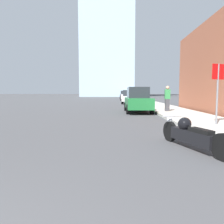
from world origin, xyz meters
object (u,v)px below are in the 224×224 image
object	(u,v)px
parked_car_white	(129,97)
parked_car_silver	(125,96)
motorcycle	(190,134)
stop_sign	(218,84)
parked_car_black	(124,95)
parked_car_green	(138,100)
pedestrian	(167,98)

from	to	relation	value
parked_car_white	parked_car_silver	size ratio (longest dim) A/B	1.14
parked_car_white	parked_car_silver	distance (m)	11.28
motorcycle	stop_sign	bearing A→B (deg)	37.95
parked_car_black	parked_car_green	bearing A→B (deg)	-88.13
motorcycle	parked_car_green	distance (m)	10.20
parked_car_black	stop_sign	world-z (taller)	stop_sign
motorcycle	pedestrian	world-z (taller)	pedestrian
parked_car_black	pedestrian	size ratio (longest dim) A/B	2.63
stop_sign	parked_car_black	bearing A→B (deg)	93.43
motorcycle	parked_car_silver	size ratio (longest dim) A/B	0.61
parked_car_white	parked_car_black	bearing A→B (deg)	93.56
parked_car_black	pedestrian	bearing A→B (deg)	-84.83
stop_sign	parked_car_silver	bearing A→B (deg)	94.73
parked_car_green	stop_sign	size ratio (longest dim) A/B	1.88
parked_car_black	stop_sign	distance (m)	40.89
motorcycle	parked_car_green	xyz separation A→B (m)	(-0.40, 10.18, 0.50)
parked_car_green	parked_car_black	size ratio (longest dim) A/B	0.99
stop_sign	pedestrian	world-z (taller)	stop_sign
motorcycle	parked_car_silver	world-z (taller)	parked_car_silver
pedestrian	parked_car_black	bearing A→B (deg)	93.21
parked_car_green	stop_sign	world-z (taller)	stop_sign
parked_car_green	stop_sign	xyz separation A→B (m)	(2.49, -6.93, 0.89)
parked_car_green	stop_sign	bearing A→B (deg)	-71.08
parked_car_black	pedestrian	distance (m)	34.51
parked_car_black	pedestrian	xyz separation A→B (m)	(1.93, -34.46, 0.14)
motorcycle	pedestrian	size ratio (longest dim) A/B	1.41
motorcycle	parked_car_white	bearing A→B (deg)	71.69
motorcycle	parked_car_silver	bearing A→B (deg)	71.49
parked_car_green	pedestrian	xyz separation A→B (m)	(1.98, -0.58, 0.16)
motorcycle	pedestrian	xyz separation A→B (m)	(1.59, 9.60, 0.66)
motorcycle	pedestrian	bearing A→B (deg)	61.40
motorcycle	parked_car_black	xyz separation A→B (m)	(-0.35, 44.06, 0.52)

